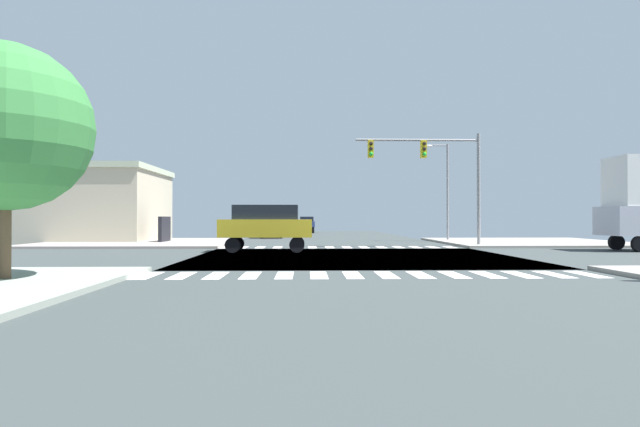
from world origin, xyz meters
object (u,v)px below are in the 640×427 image
(sidewalk_tree, at_px, (6,127))
(suv_crossing_2, at_px, (273,222))
(traffic_signal_mast, at_px, (431,162))
(bank_building, at_px, (68,204))
(sedan_nearside_1, at_px, (307,223))
(suv_farside_1, at_px, (266,224))
(street_lamp, at_px, (444,182))

(sidewalk_tree, distance_m, suv_crossing_2, 31.78)
(traffic_signal_mast, distance_m, bank_building, 26.09)
(traffic_signal_mast, relative_size, sidewalk_tree, 1.21)
(sedan_nearside_1, xyz_separation_m, suv_farside_1, (-2.13, -34.32, 0.28))
(suv_farside_1, bearing_deg, street_lamp, 132.98)
(sedan_nearside_1, bearing_deg, traffic_signal_mast, 103.62)
(street_lamp, distance_m, sidewalk_tree, 29.77)
(sidewalk_tree, height_order, sedan_nearside_1, sidewalk_tree)
(sidewalk_tree, xyz_separation_m, suv_crossing_2, (4.78, 31.31, -2.60))
(sedan_nearside_1, distance_m, suv_crossing_2, 15.91)
(bank_building, distance_m, suv_farside_1, 19.57)
(traffic_signal_mast, xyz_separation_m, suv_farside_1, (-9.42, -4.22, -3.59))
(bank_building, relative_size, suv_crossing_2, 3.18)
(traffic_signal_mast, relative_size, suv_crossing_2, 1.61)
(suv_farside_1, bearing_deg, suv_crossing_2, -177.33)
(sidewalk_tree, bearing_deg, bank_building, 111.48)
(traffic_signal_mast, relative_size, bank_building, 0.51)
(bank_building, bearing_deg, suv_crossing_2, 24.63)
(traffic_signal_mast, height_order, sedan_nearside_1, traffic_signal_mast)
(sedan_nearside_1, bearing_deg, street_lamp, 113.41)
(suv_farside_1, bearing_deg, bank_building, -128.12)
(bank_building, xyz_separation_m, sidewalk_tree, (9.71, -24.67, 1.28))
(sedan_nearside_1, bearing_deg, suv_crossing_2, 79.13)
(traffic_signal_mast, xyz_separation_m, suv_crossing_2, (-10.29, 14.47, -3.59))
(street_lamp, xyz_separation_m, bank_building, (-27.46, 0.77, -1.61))
(street_lamp, relative_size, suv_farside_1, 1.55)
(street_lamp, height_order, suv_crossing_2, street_lamp)
(sidewalk_tree, bearing_deg, suv_crossing_2, 81.32)
(traffic_signal_mast, xyz_separation_m, street_lamp, (2.68, 7.06, -0.67))
(traffic_signal_mast, relative_size, sedan_nearside_1, 1.72)
(street_lamp, distance_m, sedan_nearside_1, 25.31)
(suv_farside_1, height_order, suv_crossing_2, same)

